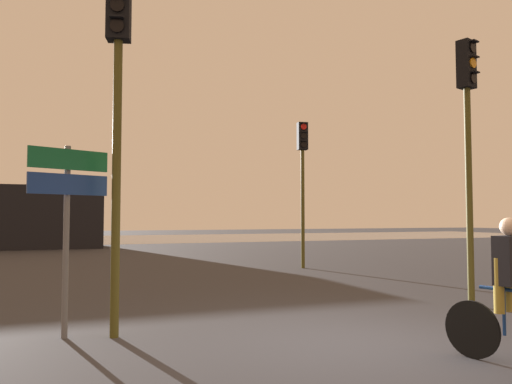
{
  "coord_description": "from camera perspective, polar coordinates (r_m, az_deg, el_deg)",
  "views": [
    {
      "loc": [
        -3.57,
        -5.48,
        1.62
      ],
      "look_at": [
        0.5,
        5.0,
        2.2
      ],
      "focal_mm": 35.0,
      "sensor_mm": 36.0,
      "label": 1
    }
  ],
  "objects": [
    {
      "name": "cyclist",
      "position": [
        6.17,
        27.16,
        -10.06
      ],
      "size": [
        0.61,
        1.65,
        1.62
      ],
      "rotation": [
        0.0,
        0.0,
        -2.86
      ],
      "color": "black",
      "rests_on": "ground"
    },
    {
      "name": "traffic_light_near_right",
      "position": [
        10.19,
        23.05,
        7.38
      ],
      "size": [
        0.38,
        0.39,
        4.94
      ],
      "rotation": [
        0.0,
        0.0,
        3.44
      ],
      "color": "#4C4719",
      "rests_on": "ground"
    },
    {
      "name": "traffic_light_near_left",
      "position": [
        7.32,
        -15.53,
        11.52
      ],
      "size": [
        0.37,
        0.39,
        4.99
      ],
      "rotation": [
        0.0,
        0.0,
        2.88
      ],
      "color": "#4C4719",
      "rests_on": "ground"
    },
    {
      "name": "direction_sign_post",
      "position": [
        7.23,
        -20.72,
        -1.37
      ],
      "size": [
        1.03,
        0.45,
        2.6
      ],
      "rotation": [
        0.0,
        0.0,
        3.54
      ],
      "color": "slate",
      "rests_on": "ground"
    },
    {
      "name": "water_strip",
      "position": [
        39.51,
        -16.1,
        -5.2
      ],
      "size": [
        80.0,
        16.0,
        0.01
      ],
      "primitive_type": "cube",
      "color": "slate",
      "rests_on": "ground"
    },
    {
      "name": "traffic_light_far_right",
      "position": [
        16.3,
        5.34,
        2.87
      ],
      "size": [
        0.35,
        0.37,
        4.73
      ],
      "rotation": [
        0.0,
        0.0,
        3.01
      ],
      "color": "#4C4719",
      "rests_on": "ground"
    },
    {
      "name": "ground_plane",
      "position": [
        6.73,
        12.04,
        -16.79
      ],
      "size": [
        120.0,
        120.0,
        0.0
      ],
      "primitive_type": "plane",
      "color": "#333338"
    }
  ]
}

